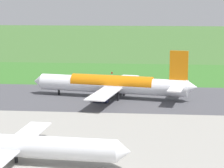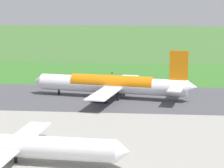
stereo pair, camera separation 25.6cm
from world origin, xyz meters
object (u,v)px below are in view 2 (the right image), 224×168
at_px(traffic_cone_orange, 96,77).
at_px(airliner_main, 113,85).
at_px(no_stopping_sign, 112,75).
at_px(airliner_parked_mid, 14,145).

bearing_deg(traffic_cone_orange, airliner_main, 105.45).
xyz_separation_m(no_stopping_sign, traffic_cone_orange, (6.41, -0.79, -1.25)).
height_order(airliner_main, airliner_parked_mid, airliner_main).
bearing_deg(airliner_parked_mid, airliner_main, -102.32).
bearing_deg(traffic_cone_orange, no_stopping_sign, 172.94).
bearing_deg(no_stopping_sign, airliner_main, 96.06).
relative_size(no_stopping_sign, traffic_cone_orange, 4.68).
relative_size(airliner_main, traffic_cone_orange, 98.05).
bearing_deg(airliner_main, traffic_cone_orange, -74.55).
xyz_separation_m(airliner_main, airliner_parked_mid, (13.41, 61.40, -0.79)).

